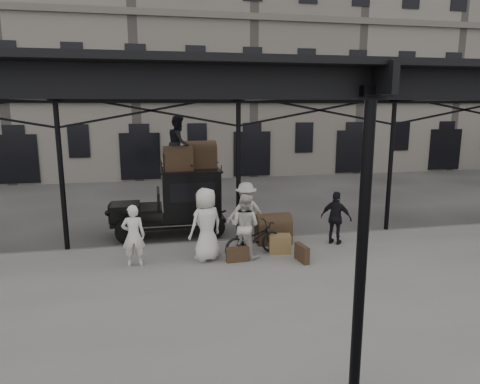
% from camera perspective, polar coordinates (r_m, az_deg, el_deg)
% --- Properties ---
extents(ground, '(120.00, 120.00, 0.00)m').
position_cam_1_polar(ground, '(11.50, 1.77, -9.90)').
color(ground, '#383533').
rests_on(ground, ground).
extents(platform, '(28.00, 8.00, 0.15)m').
position_cam_1_polar(platform, '(9.70, 4.56, -13.68)').
color(platform, slate).
rests_on(platform, ground).
extents(canopy, '(22.50, 9.00, 4.74)m').
position_cam_1_polar(canopy, '(9.06, 4.53, 14.01)').
color(canopy, black).
rests_on(canopy, ground).
extents(building_frontage, '(64.00, 8.00, 14.00)m').
position_cam_1_polar(building_frontage, '(28.67, -6.78, 17.03)').
color(building_frontage, slate).
rests_on(building_frontage, ground).
extents(taxi, '(3.65, 1.55, 2.18)m').
position_cam_1_polar(taxi, '(14.05, -7.85, -0.91)').
color(taxi, black).
rests_on(taxi, ground).
extents(porter_left, '(0.60, 0.40, 1.61)m').
position_cam_1_polar(porter_left, '(11.21, -14.02, -5.66)').
color(porter_left, silver).
rests_on(porter_left, platform).
extents(porter_midleft, '(1.07, 1.04, 1.74)m').
position_cam_1_polar(porter_midleft, '(11.52, 0.63, -4.50)').
color(porter_midleft, beige).
rests_on(porter_midleft, platform).
extents(porter_centre, '(1.13, 0.98, 1.95)m').
position_cam_1_polar(porter_centre, '(11.29, -4.54, -4.32)').
color(porter_centre, beige).
rests_on(porter_centre, platform).
extents(porter_official, '(0.95, 0.90, 1.58)m').
position_cam_1_polar(porter_official, '(12.91, 12.68, -3.40)').
color(porter_official, black).
rests_on(porter_official, platform).
extents(porter_right, '(1.23, 0.80, 1.79)m').
position_cam_1_polar(porter_right, '(12.90, 0.79, -2.63)').
color(porter_right, beige).
rests_on(porter_right, platform).
extents(bicycle, '(1.88, 1.18, 0.93)m').
position_cam_1_polar(bicycle, '(11.73, 1.77, -6.28)').
color(bicycle, black).
rests_on(bicycle, platform).
extents(porter_roof, '(0.76, 0.92, 1.70)m').
position_cam_1_polar(porter_roof, '(13.68, -8.16, 6.50)').
color(porter_roof, black).
rests_on(porter_roof, taxi).
extents(steamer_trunk_roof_near, '(0.93, 0.62, 0.65)m').
position_cam_1_polar(steamer_trunk_roof_near, '(13.58, -8.27, 4.22)').
color(steamer_trunk_roof_near, '#42351E').
rests_on(steamer_trunk_roof_near, taxi).
extents(steamer_trunk_roof_far, '(1.06, 0.71, 0.74)m').
position_cam_1_polar(steamer_trunk_roof_far, '(14.08, -5.32, 4.73)').
color(steamer_trunk_roof_far, '#42351E').
rests_on(steamer_trunk_roof_far, taxi).
extents(steamer_trunk_platform, '(1.03, 0.63, 0.75)m').
position_cam_1_polar(steamer_trunk_platform, '(12.84, 4.46, -5.15)').
color(steamer_trunk_platform, '#42351E').
rests_on(steamer_trunk_platform, platform).
extents(wicker_hamper, '(0.68, 0.56, 0.50)m').
position_cam_1_polar(wicker_hamper, '(12.08, 5.31, -6.87)').
color(wicker_hamper, olive).
rests_on(wicker_hamper, platform).
extents(suitcase_upright, '(0.23, 0.61, 0.45)m').
position_cam_1_polar(suitcase_upright, '(11.47, 8.25, -8.09)').
color(suitcase_upright, '#42351E').
rests_on(suitcase_upright, platform).
extents(suitcase_flat, '(0.61, 0.18, 0.40)m').
position_cam_1_polar(suitcase_flat, '(11.34, -0.31, -8.32)').
color(suitcase_flat, '#42351E').
rests_on(suitcase_flat, platform).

